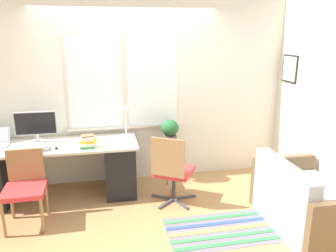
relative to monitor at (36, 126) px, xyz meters
The scene contains 15 objects.
ground_plane 1.66m from the monitor, 22.31° to the right, with size 14.00×14.00×0.00m, color tan.
wall_back_with_window 1.34m from the monitor, 13.40° to the left, with size 9.00×0.12×2.70m.
wall_right_with_picture 3.70m from the monitor, ahead, with size 0.08×9.00×2.70m.
desk 0.64m from the monitor, 30.10° to the right, with size 2.11×0.73×0.75m.
monitor is the anchor object (origin of this frame).
keyboard 0.40m from the monitor, 85.91° to the right, with size 0.37×0.13×0.02m.
mouse 0.49m from the monitor, 50.13° to the right, with size 0.04×0.06×0.03m.
desk_lamp 1.19m from the monitor, ahead, with size 0.15×0.15×0.44m.
book_stack 0.77m from the monitor, 27.33° to the right, with size 0.22×0.18×0.17m.
desk_chair_wooden 0.90m from the monitor, 93.21° to the right, with size 0.46×0.47×0.86m.
office_chair_swivel 1.89m from the monitor, 20.02° to the right, with size 0.63×0.64×0.94m.
couch_loveseat 3.49m from the monitor, 25.15° to the right, with size 0.84×1.26×0.79m.
plant_stand 1.86m from the monitor, ahead, with size 0.27×0.27×0.62m.
potted_plant 1.82m from the monitor, ahead, with size 0.26×0.26×0.34m.
floor_rug_striped 2.75m from the monitor, 31.56° to the right, with size 1.37×0.70×0.01m.
Camera 1 is at (-0.35, -3.91, 2.15)m, focal length 35.00 mm.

